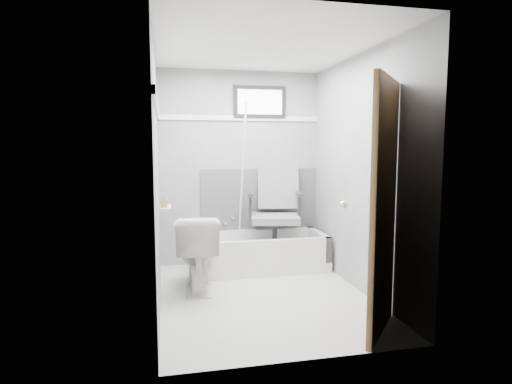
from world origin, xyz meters
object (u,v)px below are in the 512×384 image
object	(u,v)px
toilet	(197,252)
door	(436,213)
office_chair	(275,211)
soap_bottle_a	(164,202)
bathtub	(263,252)
soap_bottle_b	(164,201)

from	to	relation	value
toilet	door	size ratio (longest dim) A/B	0.39
office_chair	soap_bottle_a	distance (m)	1.62
bathtub	office_chair	world-z (taller)	office_chair
office_chair	soap_bottle_b	xyz separation A→B (m)	(-1.30, -0.79, 0.26)
door	soap_bottle_a	world-z (taller)	door
toilet	door	distance (m)	2.38
soap_bottle_b	toilet	bearing A→B (deg)	33.17
toilet	soap_bottle_a	world-z (taller)	soap_bottle_a
door	soap_bottle_a	bearing A→B (deg)	145.93
soap_bottle_a	soap_bottle_b	distance (m)	0.14
office_chair	door	size ratio (longest dim) A/B	0.58
soap_bottle_a	bathtub	bearing A→B (deg)	38.37
soap_bottle_a	soap_bottle_b	size ratio (longest dim) A/B	1.11
toilet	soap_bottle_a	xyz separation A→B (m)	(-0.32, -0.35, 0.58)
office_chair	soap_bottle_a	bearing A→B (deg)	-133.61
office_chair	door	distance (m)	2.33
office_chair	toilet	distance (m)	1.18
soap_bottle_a	office_chair	bearing A→B (deg)	35.52
door	soap_bottle_a	distance (m)	2.32
bathtub	toilet	size ratio (longest dim) A/B	1.91
office_chair	door	xyz separation A→B (m)	(0.62, -2.23, 0.30)
office_chair	soap_bottle_a	size ratio (longest dim) A/B	10.24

